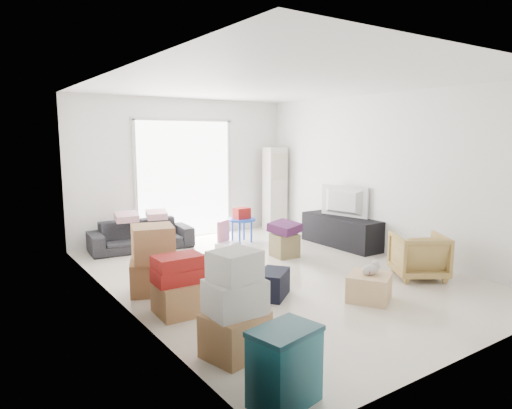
{
  "coord_description": "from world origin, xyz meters",
  "views": [
    {
      "loc": [
        -3.86,
        -5.14,
        1.99
      ],
      "look_at": [
        -0.21,
        0.2,
        1.01
      ],
      "focal_mm": 32.0,
      "sensor_mm": 36.0,
      "label": 1
    }
  ],
  "objects": [
    {
      "name": "room_shell",
      "position": [
        0.0,
        0.0,
        1.35
      ],
      "size": [
        4.98,
        6.48,
        3.18
      ],
      "color": "silver",
      "rests_on": "ground"
    },
    {
      "name": "sliding_door",
      "position": [
        0.0,
        2.98,
        1.24
      ],
      "size": [
        2.1,
        0.04,
        2.33
      ],
      "color": "white",
      "rests_on": "room_shell"
    },
    {
      "name": "ac_tower",
      "position": [
        1.95,
        2.65,
        0.88
      ],
      "size": [
        0.45,
        0.3,
        1.75
      ],
      "primitive_type": "cube",
      "color": "beige",
      "rests_on": "room_shell"
    },
    {
      "name": "tv_console",
      "position": [
        2.0,
        0.7,
        0.27
      ],
      "size": [
        0.49,
        1.62,
        0.54
      ],
      "primitive_type": "cube",
      "color": "black",
      "rests_on": "room_shell"
    },
    {
      "name": "television",
      "position": [
        2.0,
        0.7,
        0.6
      ],
      "size": [
        0.75,
        1.06,
        0.13
      ],
      "primitive_type": "imported",
      "rotation": [
        0.0,
        0.0,
        1.79
      ],
      "color": "black",
      "rests_on": "tv_console"
    },
    {
      "name": "sofa",
      "position": [
        -1.1,
        2.5,
        0.34
      ],
      "size": [
        1.8,
        0.67,
        0.69
      ],
      "primitive_type": "imported",
      "rotation": [
        0.0,
        0.0,
        -0.09
      ],
      "color": "#26262B",
      "rests_on": "room_shell"
    },
    {
      "name": "pillow_left",
      "position": [
        -1.34,
        2.53,
        0.75
      ],
      "size": [
        0.43,
        0.36,
        0.13
      ],
      "primitive_type": "cube",
      "rotation": [
        0.0,
        0.0,
        -0.13
      ],
      "color": "#E9AAB8",
      "rests_on": "sofa"
    },
    {
      "name": "pillow_right",
      "position": [
        -0.81,
        2.47,
        0.75
      ],
      "size": [
        0.43,
        0.37,
        0.13
      ],
      "primitive_type": "cube",
      "rotation": [
        0.0,
        0.0,
        -0.21
      ],
      "color": "#E9AAB8",
      "rests_on": "sofa"
    },
    {
      "name": "armchair",
      "position": [
        1.56,
        -1.27,
        0.35
      ],
      "size": [
        0.92,
        0.9,
        0.7
      ],
      "primitive_type": "imported",
      "rotation": [
        0.0,
        0.0,
        2.57
      ],
      "color": "tan",
      "rests_on": "room_shell"
    },
    {
      "name": "storage_bins",
      "position": [
        -1.9,
        -2.64,
        0.3
      ],
      "size": [
        0.57,
        0.45,
        0.59
      ],
      "rotation": [
        0.0,
        0.0,
        0.2
      ],
      "color": "#175561",
      "rests_on": "room_shell"
    },
    {
      "name": "box_stack_a",
      "position": [
        -1.8,
        -1.79,
        0.44
      ],
      "size": [
        0.62,
        0.56,
        0.98
      ],
      "rotation": [
        0.0,
        0.0,
        0.15
      ],
      "color": "#A5704A",
      "rests_on": "room_shell"
    },
    {
      "name": "box_stack_b",
      "position": [
        -1.8,
        -0.58,
        0.31
      ],
      "size": [
        0.56,
        0.52,
        0.68
      ],
      "rotation": [
        0.0,
        0.0,
        0.04
      ],
      "color": "#A5704A",
      "rests_on": "room_shell"
    },
    {
      "name": "box_stack_c",
      "position": [
        -1.77,
        0.23,
        0.42
      ],
      "size": [
        0.72,
        0.66,
        0.87
      ],
      "rotation": [
        0.0,
        0.0,
        -0.28
      ],
      "color": "#A5704A",
      "rests_on": "room_shell"
    },
    {
      "name": "loose_box",
      "position": [
        -1.18,
        0.38,
        0.17
      ],
      "size": [
        0.43,
        0.43,
        0.34
      ],
      "primitive_type": "cube",
      "rotation": [
        0.0,
        0.0,
        0.05
      ],
      "color": "#A5704A",
      "rests_on": "room_shell"
    },
    {
      "name": "duffel_bag",
      "position": [
        -0.6,
        -0.75,
        0.17
      ],
      "size": [
        0.6,
        0.56,
        0.33
      ],
      "primitive_type": "cube",
      "rotation": [
        0.0,
        0.0,
        0.66
      ],
      "color": "black",
      "rests_on": "room_shell"
    },
    {
      "name": "ottoman",
      "position": [
        0.69,
        0.69,
        0.19
      ],
      "size": [
        0.42,
        0.42,
        0.39
      ],
      "primitive_type": "cube",
      "rotation": [
        0.0,
        0.0,
        -0.1
      ],
      "color": "olive",
      "rests_on": "room_shell"
    },
    {
      "name": "blanket",
      "position": [
        0.69,
        0.69,
        0.46
      ],
      "size": [
        0.52,
        0.52,
        0.14
      ],
      "primitive_type": "cube",
      "rotation": [
        0.0,
        0.0,
        0.26
      ],
      "color": "#4F1F4F",
      "rests_on": "ottoman"
    },
    {
      "name": "kids_table",
      "position": [
        0.67,
        1.97,
        0.47
      ],
      "size": [
        0.53,
        0.53,
        0.65
      ],
      "rotation": [
        0.0,
        0.0,
        0.42
      ],
      "color": "blue",
      "rests_on": "room_shell"
    },
    {
      "name": "toy_walker",
      "position": [
        0.22,
        1.81,
        0.13
      ],
      "size": [
        0.44,
        0.43,
        0.47
      ],
      "rotation": [
        0.0,
        0.0,
        0.42
      ],
      "color": "silver",
      "rests_on": "room_shell"
    },
    {
      "name": "wood_crate",
      "position": [
        0.29,
        -1.5,
        0.16
      ],
      "size": [
        0.66,
        0.66,
        0.32
      ],
      "primitive_type": "cube",
      "rotation": [
        0.0,
        0.0,
        0.55
      ],
      "color": "#E3B683",
      "rests_on": "room_shell"
    },
    {
      "name": "plush_bunny",
      "position": [
        0.33,
        -1.5,
        0.39
      ],
      "size": [
        0.31,
        0.17,
        0.15
      ],
      "rotation": [
        0.0,
        0.0,
        0.05
      ],
      "color": "#B2ADA8",
      "rests_on": "wood_crate"
    }
  ]
}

